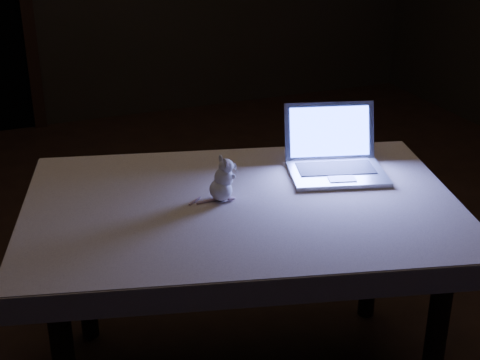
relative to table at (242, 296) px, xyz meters
name	(u,v)px	position (x,y,z in m)	size (l,w,h in m)	color
floor	(262,291)	(0.28, 0.48, -0.34)	(5.00, 5.00, 0.00)	black
table	(242,296)	(0.00, 0.00, 0.00)	(1.28, 0.82, 0.68)	black
tablecloth	(252,204)	(0.06, 0.05, 0.31)	(1.36, 0.90, 0.08)	beige
laptop	(339,146)	(0.38, 0.07, 0.46)	(0.32, 0.28, 0.22)	#ACACB1
plush_mouse	(221,179)	(-0.06, 0.04, 0.42)	(0.10, 0.10, 0.14)	white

